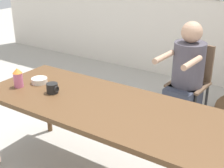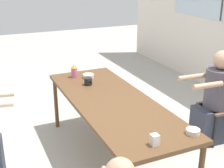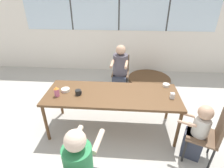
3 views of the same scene
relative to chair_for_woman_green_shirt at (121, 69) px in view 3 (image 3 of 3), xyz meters
name	(u,v)px [view 3 (image 3 of 3)]	position (x,y,z in m)	size (l,w,h in m)	color
ground_plane	(112,128)	(-0.11, -1.50, -0.52)	(16.00, 16.00, 0.00)	#B2ADA3
wall_back_with_windows	(119,23)	(-0.11, 1.13, 0.90)	(8.40, 0.08, 2.80)	silver
dining_table	(112,96)	(-0.11, -1.50, 0.17)	(2.18, 0.80, 0.74)	brown
chair_for_woman_green_shirt	(121,69)	(0.00, 0.00, 0.00)	(0.43, 0.43, 0.87)	brown
chair_for_toddler	(211,133)	(1.29, -2.07, 0.00)	(0.52, 0.52, 0.87)	brown
person_woman_green_shirt	(120,72)	(-0.01, -0.17, 0.00)	(0.39, 0.66, 1.15)	#333847
person_toddler	(197,134)	(1.14, -2.01, -0.08)	(0.45, 0.35, 0.93)	#333847
coffee_mug	(78,92)	(-0.65, -1.56, 0.26)	(0.10, 0.10, 0.08)	black
sippy_cup	(57,91)	(-0.98, -1.63, 0.31)	(0.08, 0.08, 0.17)	#CC668C
milk_carton_small	(172,96)	(0.84, -1.56, 0.26)	(0.06, 0.06, 0.09)	silver
bowl_white_shallow	(66,90)	(-0.89, -1.48, 0.24)	(0.14, 0.14, 0.05)	silver
bowl_cereal	(166,85)	(0.82, -1.18, 0.24)	(0.12, 0.12, 0.04)	silver
folded_table_stack	(149,79)	(0.78, 0.43, -0.47)	(1.15, 1.15, 0.09)	brown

